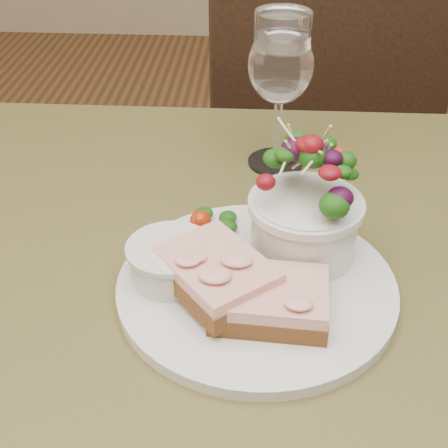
# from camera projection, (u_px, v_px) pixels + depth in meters

# --- Properties ---
(cafe_table) EXTENTS (0.80, 0.80, 0.75)m
(cafe_table) POSITION_uv_depth(u_px,v_px,m) (230.00, 360.00, 0.65)
(cafe_table) COLOR #423F1C
(cafe_table) RESTS_ON ground
(chair_far) EXTENTS (0.49, 0.49, 0.90)m
(chair_far) POSITION_uv_depth(u_px,v_px,m) (295.00, 228.00, 1.46)
(chair_far) COLOR black
(chair_far) RESTS_ON ground
(dinner_plate) EXTENTS (0.26, 0.26, 0.01)m
(dinner_plate) POSITION_uv_depth(u_px,v_px,m) (256.00, 286.00, 0.58)
(dinner_plate) COLOR silver
(dinner_plate) RESTS_ON cafe_table
(sandwich_front) EXTENTS (0.11, 0.08, 0.03)m
(sandwich_front) POSITION_uv_depth(u_px,v_px,m) (270.00, 299.00, 0.54)
(sandwich_front) COLOR #442812
(sandwich_front) RESTS_ON dinner_plate
(sandwich_back) EXTENTS (0.12, 0.13, 0.03)m
(sandwich_back) POSITION_uv_depth(u_px,v_px,m) (216.00, 274.00, 0.55)
(sandwich_back) COLOR #442812
(sandwich_back) RESTS_ON dinner_plate
(ramekin) EXTENTS (0.08, 0.08, 0.04)m
(ramekin) POSITION_uv_depth(u_px,v_px,m) (170.00, 260.00, 0.57)
(ramekin) COLOR silver
(ramekin) RESTS_ON dinner_plate
(salad_bowl) EXTENTS (0.10, 0.10, 0.13)m
(salad_bowl) POSITION_uv_depth(u_px,v_px,m) (306.00, 201.00, 0.58)
(salad_bowl) COLOR silver
(salad_bowl) RESTS_ON dinner_plate
(garnish) EXTENTS (0.05, 0.04, 0.02)m
(garnish) POSITION_uv_depth(u_px,v_px,m) (210.00, 220.00, 0.65)
(garnish) COLOR #103609
(garnish) RESTS_ON dinner_plate
(wine_glass) EXTENTS (0.08, 0.08, 0.18)m
(wine_glass) POSITION_uv_depth(u_px,v_px,m) (281.00, 69.00, 0.71)
(wine_glass) COLOR white
(wine_glass) RESTS_ON cafe_table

